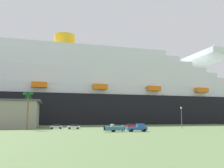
# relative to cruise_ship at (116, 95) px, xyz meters

# --- Properties ---
(ground_plane) EXTENTS (600.00, 600.00, 0.00)m
(ground_plane) POSITION_rel_cruise_ship_xyz_m (-15.76, -42.79, -18.40)
(ground_plane) COLOR #567042
(cruise_ship) EXTENTS (278.79, 47.26, 64.87)m
(cruise_ship) POSITION_rel_cruise_ship_xyz_m (0.00, 0.00, 0.00)
(cruise_ship) COLOR black
(cruise_ship) RESTS_ON ground_plane
(pickup_truck) EXTENTS (5.66, 2.42, 2.20)m
(pickup_truck) POSITION_rel_cruise_ship_xyz_m (-15.67, -88.00, -17.35)
(pickup_truck) COLOR #2659A5
(pickup_truck) RESTS_ON ground_plane
(small_boat_on_trailer) EXTENTS (7.20, 2.35, 2.15)m
(small_boat_on_trailer) POSITION_rel_cruise_ship_xyz_m (-21.76, -87.82, -17.43)
(small_boat_on_trailer) COLOR #595960
(small_boat_on_trailer) RESTS_ON ground_plane
(palm_tree) EXTENTS (3.56, 3.55, 12.37)m
(palm_tree) POSITION_rel_cruise_ship_xyz_m (-47.21, -69.83, -8.45)
(palm_tree) COLOR brown
(palm_tree) RESTS_ON ground_plane
(street_lamp) EXTENTS (0.56, 0.56, 7.60)m
(street_lamp) POSITION_rel_cruise_ship_xyz_m (4.67, -75.63, -13.41)
(street_lamp) COLOR slate
(street_lamp) RESTS_ON ground_plane
(parked_car_white_van) EXTENTS (4.31, 2.20, 1.58)m
(parked_car_white_van) POSITION_rel_cruise_ship_xyz_m (-32.02, -67.60, -17.56)
(parked_car_white_van) COLOR white
(parked_car_white_van) RESTS_ON ground_plane
(parked_car_silver_sedan) EXTENTS (4.34, 2.15, 1.58)m
(parked_car_silver_sedan) POSITION_rel_cruise_ship_xyz_m (-37.82, -64.61, -17.57)
(parked_car_silver_sedan) COLOR silver
(parked_car_silver_sedan) RESTS_ON ground_plane
(parked_car_red_hatchback) EXTENTS (4.49, 2.02, 1.58)m
(parked_car_red_hatchback) POSITION_rel_cruise_ship_xyz_m (-8.76, -60.87, -17.57)
(parked_car_red_hatchback) COLOR red
(parked_car_red_hatchback) RESTS_ON ground_plane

